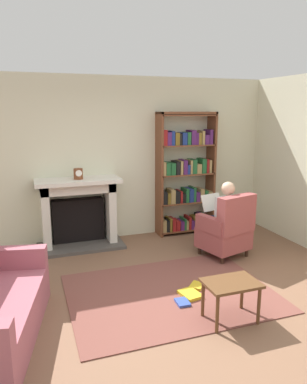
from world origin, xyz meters
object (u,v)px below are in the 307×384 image
object	(u,v)px
side_table	(231,288)
fireplace	(79,210)
seated_reader	(222,215)
armchair_reading	(227,229)
bookshelf	(185,175)
mantel_clock	(78,174)

from	to	relation	value
side_table	fireplace	bearing A→B (deg)	112.90
side_table	seated_reader	bearing A→B (deg)	63.59
armchair_reading	seated_reader	world-z (taller)	seated_reader
armchair_reading	side_table	bearing A→B (deg)	45.45
seated_reader	fireplace	bearing A→B (deg)	-44.78
fireplace	bookshelf	size ratio (longest dim) A/B	0.63
bookshelf	armchair_reading	size ratio (longest dim) A/B	2.19
bookshelf	side_table	xyz separation A→B (m)	(-0.72, -2.78, -0.67)
mantel_clock	side_table	world-z (taller)	mantel_clock
bookshelf	seated_reader	world-z (taller)	bookshelf
bookshelf	side_table	size ratio (longest dim) A/B	3.80
side_table	mantel_clock	bearing A→B (deg)	113.51
fireplace	bookshelf	world-z (taller)	bookshelf
fireplace	mantel_clock	distance (m)	0.61
bookshelf	seated_reader	bearing A→B (deg)	-85.25
seated_reader	side_table	bearing A→B (deg)	48.03
bookshelf	side_table	bearing A→B (deg)	-104.51
armchair_reading	seated_reader	xyz separation A→B (m)	(-0.03, 0.11, 0.20)
fireplace	seated_reader	size ratio (longest dim) A/B	1.18
armchair_reading	side_table	world-z (taller)	armchair_reading
bookshelf	armchair_reading	bearing A→B (deg)	-84.25
fireplace	side_table	xyz separation A→B (m)	(1.16, -2.74, -0.22)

